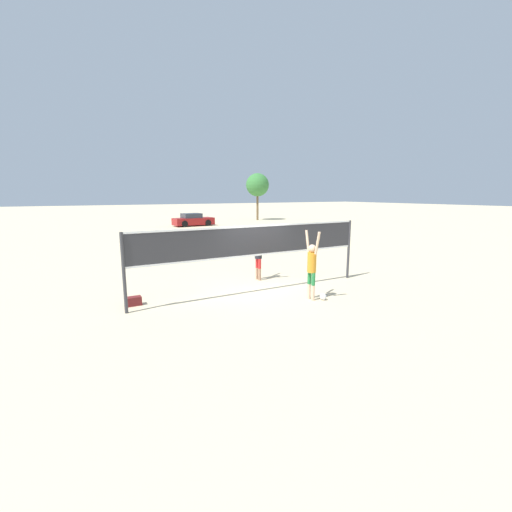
# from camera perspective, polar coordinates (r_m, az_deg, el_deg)

# --- Properties ---
(ground_plane) EXTENTS (200.00, 200.00, 0.00)m
(ground_plane) POSITION_cam_1_polar(r_m,az_deg,el_deg) (11.78, 0.00, -6.08)
(ground_plane) COLOR beige
(volleyball_net) EXTENTS (8.52, 0.10, 2.31)m
(volleyball_net) POSITION_cam_1_polar(r_m,az_deg,el_deg) (11.42, 0.00, 2.02)
(volleyball_net) COLOR #38383D
(volleyball_net) RESTS_ON ground_plane
(player_spiker) EXTENTS (0.28, 0.71, 2.20)m
(player_spiker) POSITION_cam_1_polar(r_m,az_deg,el_deg) (10.86, 9.28, -1.30)
(player_spiker) COLOR beige
(player_spiker) RESTS_ON ground_plane
(player_blocker) EXTENTS (0.28, 0.70, 2.09)m
(player_blocker) POSITION_cam_1_polar(r_m,az_deg,el_deg) (13.24, 0.39, 0.64)
(player_blocker) COLOR tan
(player_blocker) RESTS_ON ground_plane
(volleyball) EXTENTS (0.21, 0.21, 0.21)m
(volleyball) POSITION_cam_1_polar(r_m,az_deg,el_deg) (11.15, 11.12, -6.67)
(volleyball) COLOR white
(volleyball) RESTS_ON ground_plane
(gear_bag) EXTENTS (0.48, 0.25, 0.27)m
(gear_bag) POSITION_cam_1_polar(r_m,az_deg,el_deg) (11.05, -19.81, -7.10)
(gear_bag) COLOR maroon
(gear_bag) RESTS_ON ground_plane
(parked_car_near) EXTENTS (4.25, 2.03, 1.32)m
(parked_car_near) POSITION_cam_1_polar(r_m,az_deg,el_deg) (36.60, -10.45, 5.89)
(parked_car_near) COLOR maroon
(parked_car_near) RESTS_ON ground_plane
(tree_left_cluster) EXTENTS (2.90, 2.90, 5.88)m
(tree_left_cluster) POSITION_cam_1_polar(r_m,az_deg,el_deg) (44.12, 0.25, 11.74)
(tree_left_cluster) COLOR brown
(tree_left_cluster) RESTS_ON ground_plane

